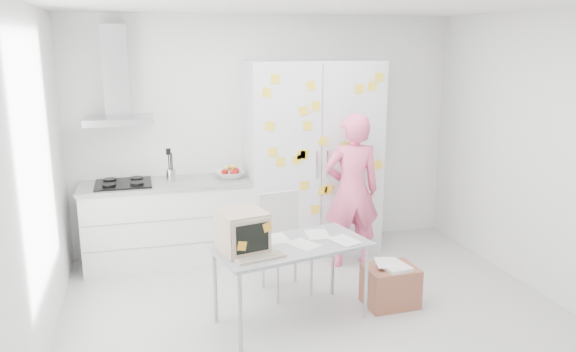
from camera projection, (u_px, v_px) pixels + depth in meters
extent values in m
cube|color=silver|center=(320.00, 319.00, 5.00)|extent=(4.50, 4.00, 0.02)
cube|color=white|center=(268.00, 134.00, 6.56)|extent=(4.50, 0.02, 2.70)
cube|color=white|center=(31.00, 188.00, 4.11)|extent=(0.02, 4.00, 2.70)
cube|color=white|center=(550.00, 157.00, 5.25)|extent=(0.02, 4.00, 2.70)
cube|color=white|center=(324.00, 2.00, 4.37)|extent=(4.50, 4.00, 0.02)
cube|color=white|center=(169.00, 224.00, 6.19)|extent=(1.80, 0.60, 0.88)
cube|color=gray|center=(170.00, 220.00, 5.87)|extent=(1.76, 0.01, 0.01)
cube|color=gray|center=(171.00, 245.00, 5.93)|extent=(1.76, 0.01, 0.01)
cube|color=#9E9E99|center=(167.00, 184.00, 6.08)|extent=(1.84, 0.63, 0.04)
cube|color=black|center=(123.00, 184.00, 5.96)|extent=(0.58, 0.50, 0.03)
cylinder|color=black|center=(109.00, 185.00, 5.81)|extent=(0.14, 0.14, 0.02)
cylinder|color=black|center=(137.00, 183.00, 5.88)|extent=(0.14, 0.14, 0.02)
cylinder|color=black|center=(110.00, 180.00, 6.03)|extent=(0.14, 0.14, 0.02)
cylinder|color=black|center=(137.00, 178.00, 6.10)|extent=(0.14, 0.14, 0.02)
cylinder|color=silver|center=(171.00, 175.00, 6.07)|extent=(0.10, 0.10, 0.14)
cylinder|color=black|center=(169.00, 166.00, 6.05)|extent=(0.01, 0.01, 0.30)
cylinder|color=black|center=(172.00, 166.00, 6.04)|extent=(0.01, 0.01, 0.30)
cylinder|color=black|center=(171.00, 166.00, 6.07)|extent=(0.01, 0.01, 0.30)
cube|color=black|center=(168.00, 152.00, 6.02)|extent=(0.05, 0.01, 0.07)
imported|color=white|center=(230.00, 175.00, 6.24)|extent=(0.31, 0.31, 0.08)
sphere|color=#B2140F|center=(225.00, 172.00, 6.24)|extent=(0.08, 0.08, 0.08)
sphere|color=#B2140F|center=(234.00, 173.00, 6.20)|extent=(0.08, 0.08, 0.08)
sphere|color=#B2140F|center=(236.00, 171.00, 6.29)|extent=(0.08, 0.08, 0.08)
cylinder|color=yellow|center=(228.00, 168.00, 6.24)|extent=(0.09, 0.17, 0.10)
cylinder|color=yellow|center=(230.00, 168.00, 6.25)|extent=(0.04, 0.17, 0.10)
cylinder|color=yellow|center=(233.00, 168.00, 6.25)|extent=(0.08, 0.17, 0.10)
cube|color=silver|center=(119.00, 120.00, 5.85)|extent=(0.70, 0.48, 0.07)
cube|color=silver|center=(116.00, 71.00, 5.85)|extent=(0.26, 0.24, 0.95)
cube|color=silver|center=(313.00, 158.00, 6.43)|extent=(1.50, 0.65, 2.20)
cube|color=slate|center=(322.00, 164.00, 6.12)|extent=(0.01, 0.01, 2.16)
cube|color=silver|center=(317.00, 164.00, 6.09)|extent=(0.02, 0.02, 0.30)
cube|color=silver|center=(327.00, 164.00, 6.12)|extent=(0.02, 0.02, 0.30)
cube|color=yellow|center=(359.00, 89.00, 6.04)|extent=(0.10, 0.00, 0.10)
cube|color=yellow|center=(372.00, 86.00, 6.07)|extent=(0.12, 0.00, 0.12)
cube|color=yellow|center=(378.00, 165.00, 6.30)|extent=(0.12, 0.00, 0.12)
cube|color=yellow|center=(301.00, 155.00, 6.03)|extent=(0.10, 0.00, 0.10)
cube|color=yellow|center=(323.00, 141.00, 6.06)|extent=(0.12, 0.00, 0.12)
cube|color=yellow|center=(353.00, 183.00, 6.27)|extent=(0.12, 0.00, 0.12)
cube|color=yellow|center=(304.00, 186.00, 6.12)|extent=(0.10, 0.00, 0.10)
cube|color=yellow|center=(311.00, 86.00, 5.89)|extent=(0.12, 0.00, 0.12)
cube|color=yellow|center=(329.00, 189.00, 6.21)|extent=(0.12, 0.00, 0.12)
cube|color=yellow|center=(357.00, 154.00, 6.20)|extent=(0.12, 0.00, 0.12)
cube|color=yellow|center=(346.00, 177.00, 6.23)|extent=(0.10, 0.00, 0.10)
cube|color=yellow|center=(304.00, 111.00, 5.93)|extent=(0.12, 0.00, 0.12)
cube|color=yellow|center=(281.00, 162.00, 5.99)|extent=(0.10, 0.00, 0.10)
cube|color=yellow|center=(273.00, 152.00, 5.94)|extent=(0.10, 0.00, 0.10)
cube|color=yellow|center=(267.00, 93.00, 5.78)|extent=(0.11, 0.00, 0.11)
cube|color=yellow|center=(315.00, 209.00, 6.22)|extent=(0.10, 0.00, 0.10)
cube|color=yellow|center=(304.00, 154.00, 6.04)|extent=(0.11, 0.00, 0.11)
cube|color=yellow|center=(366.00, 205.00, 6.37)|extent=(0.11, 0.00, 0.11)
cube|color=yellow|center=(379.00, 77.00, 6.07)|extent=(0.10, 0.00, 0.10)
cube|color=yellow|center=(307.00, 126.00, 5.98)|extent=(0.10, 0.00, 0.10)
cube|color=yellow|center=(297.00, 160.00, 6.03)|extent=(0.11, 0.00, 0.11)
cube|color=yellow|center=(336.00, 214.00, 6.30)|extent=(0.10, 0.00, 0.10)
cube|color=yellow|center=(275.00, 79.00, 5.77)|extent=(0.10, 0.00, 0.10)
cube|color=yellow|center=(270.00, 126.00, 5.87)|extent=(0.12, 0.00, 0.12)
cube|color=yellow|center=(347.00, 191.00, 6.27)|extent=(0.11, 0.00, 0.11)
cube|color=yellow|center=(316.00, 106.00, 5.95)|extent=(0.11, 0.00, 0.11)
cube|color=yellow|center=(345.00, 146.00, 6.14)|extent=(0.11, 0.00, 0.11)
cube|color=yellow|center=(323.00, 191.00, 6.19)|extent=(0.11, 0.00, 0.11)
imported|color=#F7608D|center=(352.00, 191.00, 6.02)|extent=(0.64, 0.45, 1.68)
cube|color=gray|center=(291.00, 246.00, 4.80)|extent=(1.43, 0.94, 0.03)
cylinder|color=#9F9FA3|center=(240.00, 313.00, 4.37)|extent=(0.04, 0.04, 0.68)
cylinder|color=#9F9FA3|center=(366.00, 283.00, 4.92)|extent=(0.04, 0.04, 0.68)
cylinder|color=#9F9FA3|center=(215.00, 287.00, 4.84)|extent=(0.04, 0.04, 0.68)
cylinder|color=#9F9FA3|center=(333.00, 262.00, 5.39)|extent=(0.04, 0.04, 0.68)
cube|color=tan|center=(242.00, 231.00, 4.63)|extent=(0.43, 0.45, 0.34)
cube|color=tan|center=(252.00, 238.00, 4.46)|extent=(0.33, 0.09, 0.30)
cube|color=black|center=(252.00, 238.00, 4.45)|extent=(0.28, 0.07, 0.23)
cube|color=gold|center=(242.00, 246.00, 4.41)|extent=(0.08, 0.02, 0.09)
cube|color=gold|center=(268.00, 227.00, 4.49)|extent=(0.09, 0.02, 0.09)
cube|color=tan|center=(260.00, 257.00, 4.48)|extent=(0.43, 0.23, 0.02)
cube|color=gray|center=(260.00, 256.00, 4.47)|extent=(0.39, 0.18, 0.01)
cube|color=silver|center=(304.00, 244.00, 4.80)|extent=(0.30, 0.34, 0.00)
cube|color=silver|center=(318.00, 234.00, 5.04)|extent=(0.23, 0.30, 0.00)
cube|color=silver|center=(345.00, 240.00, 4.88)|extent=(0.28, 0.33, 0.00)
cube|color=silver|center=(277.00, 239.00, 4.94)|extent=(0.22, 0.29, 0.00)
cube|color=#BBBBB8|center=(287.00, 247.00, 5.41)|extent=(0.51, 0.51, 0.04)
cube|color=#BBBBB8|center=(278.00, 216.00, 5.53)|extent=(0.42, 0.10, 0.48)
cylinder|color=#B6B7BB|center=(277.00, 281.00, 5.24)|extent=(0.03, 0.03, 0.45)
cylinder|color=#B6B7BB|center=(311.00, 274.00, 5.38)|extent=(0.03, 0.03, 0.45)
cylinder|color=#B6B7BB|center=(263.00, 267.00, 5.55)|extent=(0.03, 0.03, 0.45)
cylinder|color=#B6B7BB|center=(295.00, 261.00, 5.70)|extent=(0.03, 0.03, 0.45)
cube|color=#955840|center=(390.00, 286.00, 5.21)|extent=(0.48, 0.39, 0.37)
cube|color=white|center=(394.00, 266.00, 5.15)|extent=(0.27, 0.33, 0.03)
cube|color=white|center=(387.00, 263.00, 5.19)|extent=(0.26, 0.32, 0.00)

